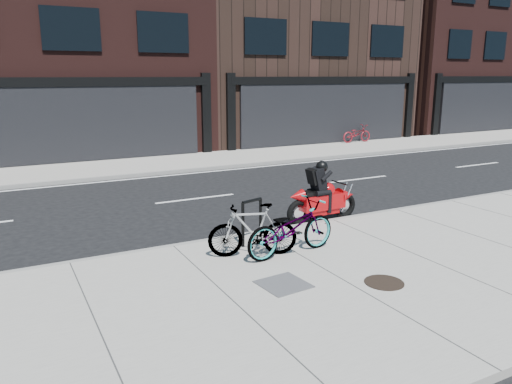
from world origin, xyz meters
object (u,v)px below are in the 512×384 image
bicycle_front (291,228)px  manhole_cover (384,282)px  utility_grate (283,284)px  bicycle_rear (253,230)px  motorcycle (325,197)px  bike_rack (252,218)px  bicycle_far (357,134)px

bicycle_front → manhole_cover: 2.08m
utility_grate → bicycle_front: bearing=53.8°
utility_grate → bicycle_rear: bearing=83.2°
motorcycle → bicycle_front: bearing=-140.6°
bicycle_front → bicycle_rear: (-0.69, 0.26, -0.01)m
bicycle_front → utility_grate: size_ratio=2.68×
bicycle_rear → utility_grate: bicycle_rear is taller
bicycle_rear → manhole_cover: bearing=51.8°
bicycle_rear → manhole_cover: (1.35, -2.17, -0.51)m
manhole_cover → utility_grate: size_ratio=0.88×
utility_grate → bike_rack: bearing=76.9°
manhole_cover → bike_rack: bearing=110.4°
bicycle_rear → bike_rack: bearing=173.8°
motorcycle → utility_grate: bearing=-136.4°
bike_rack → bicycle_front: bicycle_front is taller
bike_rack → motorcycle: 2.73m
bicycle_front → motorcycle: 2.88m
bicycle_far → utility_grate: bearing=137.3°
bicycle_rear → motorcycle: motorcycle is taller
bicycle_front → bicycle_rear: bicycle_front is taller
bicycle_rear → manhole_cover: size_ratio=2.59×
motorcycle → utility_grate: (-3.02, -3.08, -0.48)m
bike_rack → bicycle_rear: bicycle_rear is taller
bicycle_front → manhole_cover: bearing=-167.1°
manhole_cover → utility_grate: same height
bicycle_far → utility_grate: 18.46m
bicycle_rear → utility_grate: bearing=13.0°
bike_rack → bicycle_far: (11.98, 11.53, -0.11)m
bike_rack → bicycle_rear: bearing=-116.0°
bicycle_rear → bicycle_far: 17.30m
bicycle_far → manhole_cover: size_ratio=2.57×
bike_rack → bicycle_rear: size_ratio=0.55×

